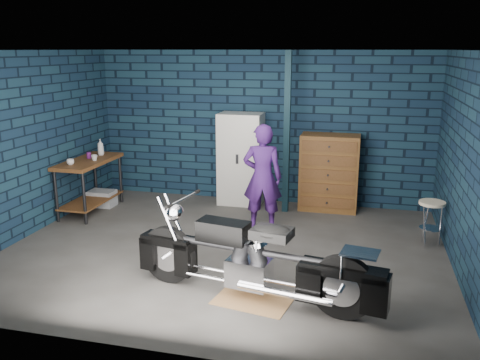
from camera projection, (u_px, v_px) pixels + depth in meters
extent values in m
plane|color=#4E4C49|center=(224.00, 250.00, 7.06)|extent=(6.00, 6.00, 0.00)
cube|color=#102237|center=(261.00, 128.00, 9.07)|extent=(6.00, 0.02, 2.70)
cube|color=#102237|center=(26.00, 145.00, 7.42)|extent=(0.02, 5.00, 2.70)
cube|color=#102237|center=(466.00, 168.00, 6.03)|extent=(0.02, 5.00, 2.70)
cube|color=white|center=(222.00, 50.00, 6.39)|extent=(6.00, 5.00, 0.02)
cube|color=#102832|center=(287.00, 134.00, 8.43)|extent=(0.10, 0.10, 2.70)
cube|color=brown|center=(90.00, 186.00, 8.64)|extent=(0.60, 1.40, 0.91)
cube|color=olive|center=(254.00, 299.00, 5.68)|extent=(0.93, 0.76, 0.01)
imported|color=#441D6E|center=(262.00, 177.00, 7.72)|extent=(0.64, 0.46, 1.64)
cube|color=#95989D|center=(102.00, 198.00, 9.02)|extent=(0.45, 0.32, 0.28)
cube|color=silver|center=(241.00, 159.00, 9.03)|extent=(0.76, 0.54, 1.63)
cube|color=brown|center=(329.00, 173.00, 8.70)|extent=(0.98, 0.55, 1.31)
imported|color=beige|center=(70.00, 162.00, 8.13)|extent=(0.15, 0.15, 0.09)
imported|color=beige|center=(94.00, 158.00, 8.44)|extent=(0.11, 0.11, 0.10)
cylinder|color=#5E1965|center=(89.00, 155.00, 8.62)|extent=(0.09, 0.09, 0.10)
imported|color=#95989D|center=(101.00, 147.00, 8.87)|extent=(0.14, 0.14, 0.29)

